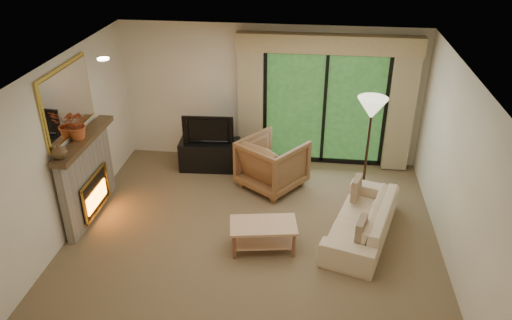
# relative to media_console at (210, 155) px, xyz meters

# --- Properties ---
(floor) EXTENTS (5.50, 5.50, 0.00)m
(floor) POSITION_rel_media_console_xyz_m (1.07, -1.95, -0.28)
(floor) COLOR brown
(floor) RESTS_ON ground
(ceiling) EXTENTS (5.50, 5.50, 0.00)m
(ceiling) POSITION_rel_media_console_xyz_m (1.07, -1.95, 2.32)
(ceiling) COLOR silver
(ceiling) RESTS_ON ground
(wall_back) EXTENTS (5.00, 0.00, 5.00)m
(wall_back) POSITION_rel_media_console_xyz_m (1.07, 0.55, 1.02)
(wall_back) COLOR beige
(wall_back) RESTS_ON ground
(wall_front) EXTENTS (5.00, 0.00, 5.00)m
(wall_front) POSITION_rel_media_console_xyz_m (1.07, -4.45, 1.02)
(wall_front) COLOR beige
(wall_front) RESTS_ON ground
(wall_left) EXTENTS (0.00, 5.00, 5.00)m
(wall_left) POSITION_rel_media_console_xyz_m (-1.68, -1.95, 1.02)
(wall_left) COLOR beige
(wall_left) RESTS_ON ground
(wall_right) EXTENTS (0.00, 5.00, 5.00)m
(wall_right) POSITION_rel_media_console_xyz_m (3.82, -1.95, 1.02)
(wall_right) COLOR beige
(wall_right) RESTS_ON ground
(fireplace) EXTENTS (0.24, 1.70, 1.37)m
(fireplace) POSITION_rel_media_console_xyz_m (-1.56, -1.75, 0.41)
(fireplace) COLOR gray
(fireplace) RESTS_ON floor
(mirror) EXTENTS (0.07, 1.45, 1.02)m
(mirror) POSITION_rel_media_console_xyz_m (-1.65, -1.75, 1.67)
(mirror) COLOR gold
(mirror) RESTS_ON wall_left
(sliding_door) EXTENTS (2.26, 0.10, 2.16)m
(sliding_door) POSITION_rel_media_console_xyz_m (2.07, 0.50, 0.82)
(sliding_door) COLOR black
(sliding_door) RESTS_ON floor
(curtain_left) EXTENTS (0.45, 0.18, 2.35)m
(curtain_left) POSITION_rel_media_console_xyz_m (0.72, 0.39, 0.92)
(curtain_left) COLOR tan
(curtain_left) RESTS_ON floor
(curtain_right) EXTENTS (0.45, 0.18, 2.35)m
(curtain_right) POSITION_rel_media_console_xyz_m (3.42, 0.39, 0.92)
(curtain_right) COLOR tan
(curtain_right) RESTS_ON floor
(cornice) EXTENTS (3.20, 0.24, 0.32)m
(cornice) POSITION_rel_media_console_xyz_m (2.07, 0.41, 2.04)
(cornice) COLOR tan
(cornice) RESTS_ON wall_back
(media_console) EXTENTS (1.13, 0.56, 0.55)m
(media_console) POSITION_rel_media_console_xyz_m (0.00, 0.00, 0.00)
(media_console) COLOR black
(media_console) RESTS_ON floor
(tv) EXTENTS (0.93, 0.17, 0.53)m
(tv) POSITION_rel_media_console_xyz_m (0.00, -0.00, 0.54)
(tv) COLOR black
(tv) RESTS_ON media_console
(armchair) EXTENTS (1.35, 1.36, 0.90)m
(armchair) POSITION_rel_media_console_xyz_m (1.22, -0.52, 0.17)
(armchair) COLOR brown
(armchair) RESTS_ON floor
(sofa) EXTENTS (1.29, 2.10, 0.57)m
(sofa) POSITION_rel_media_console_xyz_m (2.68, -1.81, 0.01)
(sofa) COLOR beige
(sofa) RESTS_ON floor
(pillow_near) EXTENTS (0.19, 0.37, 0.36)m
(pillow_near) POSITION_rel_media_console_xyz_m (2.61, -2.38, 0.21)
(pillow_near) COLOR #523026
(pillow_near) RESTS_ON sofa
(pillow_far) EXTENTS (0.19, 0.38, 0.36)m
(pillow_far) POSITION_rel_media_console_xyz_m (2.61, -1.24, 0.21)
(pillow_far) COLOR #523026
(pillow_far) RESTS_ON sofa
(coffee_table) EXTENTS (1.02, 0.67, 0.43)m
(coffee_table) POSITION_rel_media_console_xyz_m (1.25, -2.30, -0.06)
(coffee_table) COLOR tan
(coffee_table) RESTS_ON floor
(floor_lamp) EXTENTS (0.61, 0.61, 1.79)m
(floor_lamp) POSITION_rel_media_console_xyz_m (2.78, -0.68, 0.62)
(floor_lamp) COLOR beige
(floor_lamp) RESTS_ON floor
(vase) EXTENTS (0.27, 0.27, 0.24)m
(vase) POSITION_rel_media_console_xyz_m (-1.54, -2.42, 1.21)
(vase) COLOR #49351F
(vase) RESTS_ON fireplace
(branches) EXTENTS (0.43, 0.37, 0.46)m
(branches) POSITION_rel_media_console_xyz_m (-1.54, -1.80, 1.32)
(branches) COLOR #B34E24
(branches) RESTS_ON fireplace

